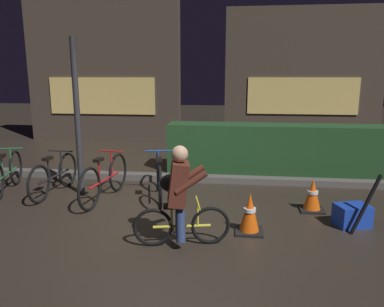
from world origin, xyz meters
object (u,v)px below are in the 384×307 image
at_px(closed_umbrella, 366,204).
at_px(parked_bike_left_mid, 54,176).
at_px(cyclist, 179,195).
at_px(parked_bike_leftmost, 7,173).
at_px(street_post, 77,118).
at_px(traffic_cone_far, 312,195).
at_px(traffic_cone_near, 250,213).
at_px(parked_bike_center_right, 159,178).
at_px(blue_crate, 352,215).
at_px(parked_bike_center_left, 105,179).

bearing_deg(closed_umbrella, parked_bike_left_mid, 154.14).
bearing_deg(cyclist, parked_bike_leftmost, 141.50).
bearing_deg(cyclist, street_post, 126.94).
bearing_deg(parked_bike_left_mid, closed_umbrella, -99.40).
height_order(parked_bike_leftmost, parked_bike_left_mid, parked_bike_leftmost).
height_order(street_post, parked_bike_leftmost, street_post).
bearing_deg(closed_umbrella, traffic_cone_far, 110.06).
bearing_deg(traffic_cone_near, street_post, 155.69).
distance_m(parked_bike_center_right, blue_crate, 3.01).
height_order(parked_bike_center_left, closed_umbrella, closed_umbrella).
xyz_separation_m(traffic_cone_far, blue_crate, (0.44, -0.54, -0.09)).
bearing_deg(street_post, traffic_cone_near, -24.31).
bearing_deg(parked_bike_center_left, traffic_cone_far, -84.82).
bearing_deg(closed_umbrella, parked_bike_center_right, 146.77).
relative_size(parked_bike_leftmost, closed_umbrella, 1.87).
xyz_separation_m(parked_bike_left_mid, traffic_cone_far, (4.31, -0.28, -0.09)).
xyz_separation_m(parked_bike_center_left, traffic_cone_far, (3.33, -0.10, -0.11)).
relative_size(parked_bike_left_mid, cyclist, 1.27).
relative_size(street_post, parked_bike_center_right, 1.62).
bearing_deg(street_post, parked_bike_center_left, -26.75).
relative_size(parked_bike_leftmost, blue_crate, 3.61).
xyz_separation_m(parked_bike_left_mid, closed_umbrella, (4.83, -1.07, 0.07)).
distance_m(traffic_cone_far, cyclist, 2.34).
relative_size(traffic_cone_far, cyclist, 0.41).
height_order(parked_bike_leftmost, parked_bike_center_left, parked_bike_center_left).
xyz_separation_m(blue_crate, cyclist, (-2.28, -0.86, 0.48)).
bearing_deg(parked_bike_leftmost, street_post, -100.87).
bearing_deg(cyclist, parked_bike_center_right, 98.08).
bearing_deg(traffic_cone_far, parked_bike_center_right, 173.32).
bearing_deg(closed_umbrella, parked_bike_leftmost, 156.09).
distance_m(parked_bike_left_mid, traffic_cone_far, 4.32).
bearing_deg(traffic_cone_near, closed_umbrella, 5.72).
distance_m(street_post, traffic_cone_near, 3.33).
bearing_deg(parked_bike_center_left, parked_bike_center_right, -70.84).
height_order(parked_bike_leftmost, closed_umbrella, closed_umbrella).
bearing_deg(closed_umbrella, street_post, 151.93).
height_order(traffic_cone_far, cyclist, cyclist).
relative_size(traffic_cone_far, closed_umbrella, 0.60).
relative_size(parked_bike_center_left, closed_umbrella, 1.99).
xyz_separation_m(street_post, parked_bike_leftmost, (-1.34, -0.08, -0.99)).
distance_m(parked_bike_left_mid, cyclist, 3.00).
bearing_deg(parked_bike_leftmost, closed_umbrella, -115.03).
bearing_deg(street_post, parked_bike_left_mid, -170.23).
bearing_deg(blue_crate, cyclist, -159.34).
relative_size(parked_bike_center_right, traffic_cone_near, 2.99).
bearing_deg(street_post, parked_bike_center_right, -3.01).
bearing_deg(parked_bike_leftmost, traffic_cone_far, -107.51).
bearing_deg(blue_crate, parked_bike_leftmost, 171.75).
relative_size(parked_bike_center_right, blue_crate, 3.73).
bearing_deg(traffic_cone_far, cyclist, -142.77).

